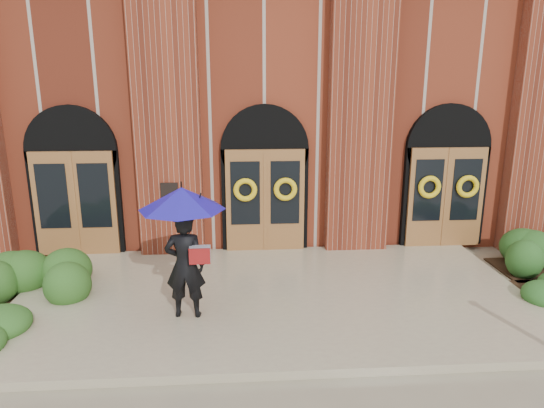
{
  "coord_description": "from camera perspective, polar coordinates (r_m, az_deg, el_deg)",
  "views": [
    {
      "loc": [
        -0.62,
        -8.66,
        4.28
      ],
      "look_at": [
        0.05,
        1.0,
        1.76
      ],
      "focal_mm": 32.0,
      "sensor_mm": 36.0,
      "label": 1
    }
  ],
  "objects": [
    {
      "name": "landing",
      "position": [
        9.79,
        0.06,
        -10.85
      ],
      "size": [
        10.0,
        5.3,
        0.15
      ],
      "primitive_type": "cube",
      "color": "tan",
      "rests_on": "ground"
    },
    {
      "name": "hedge_wall_left",
      "position": [
        10.95,
        -28.65,
        -7.98
      ],
      "size": [
        3.2,
        1.28,
        0.82
      ],
      "primitive_type": "ellipsoid",
      "color": "#274F1A",
      "rests_on": "ground"
    },
    {
      "name": "man_with_umbrella",
      "position": [
        8.44,
        -10.38,
        -2.75
      ],
      "size": [
        1.56,
        1.56,
        2.36
      ],
      "rotation": [
        0.0,
        0.0,
        3.09
      ],
      "color": "black",
      "rests_on": "landing"
    },
    {
      "name": "church_building",
      "position": [
        17.48,
        -1.96,
        12.04
      ],
      "size": [
        16.2,
        12.53,
        7.0
      ],
      "color": "maroon",
      "rests_on": "ground"
    },
    {
      "name": "ground",
      "position": [
        9.68,
        0.13,
        -11.63
      ],
      "size": [
        90.0,
        90.0,
        0.0
      ],
      "primitive_type": "plane",
      "color": "gray",
      "rests_on": "ground"
    }
  ]
}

